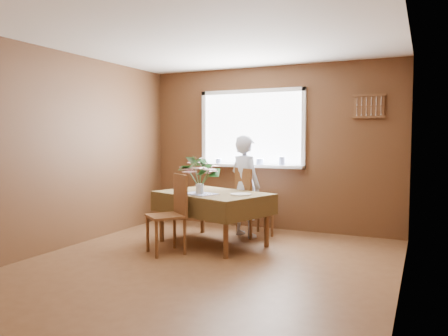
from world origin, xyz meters
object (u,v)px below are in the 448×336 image
at_px(flower_bouquet, 200,171).
at_px(dining_table, 213,199).
at_px(chair_far, 250,199).
at_px(seated_woman, 245,186).
at_px(chair_near, 172,210).

bearing_deg(flower_bouquet, dining_table, 66.46).
height_order(chair_far, flower_bouquet, flower_bouquet).
bearing_deg(seated_woman, chair_far, -137.58).
bearing_deg(chair_far, chair_near, 102.21).
relative_size(chair_far, chair_near, 1.02).
height_order(chair_near, flower_bouquet, flower_bouquet).
height_order(dining_table, flower_bouquet, flower_bouquet).
distance_m(dining_table, seated_woman, 0.66).
relative_size(chair_far, flower_bouquet, 1.86).
bearing_deg(dining_table, flower_bouquet, -94.24).
xyz_separation_m(chair_far, chair_near, (-0.54, -1.22, -0.01)).
xyz_separation_m(dining_table, flower_bouquet, (-0.09, -0.20, 0.38)).
xyz_separation_m(chair_far, seated_woman, (-0.06, -0.02, 0.19)).
height_order(chair_near, seated_woman, seated_woman).
xyz_separation_m(dining_table, seated_woman, (0.22, 0.62, 0.12)).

